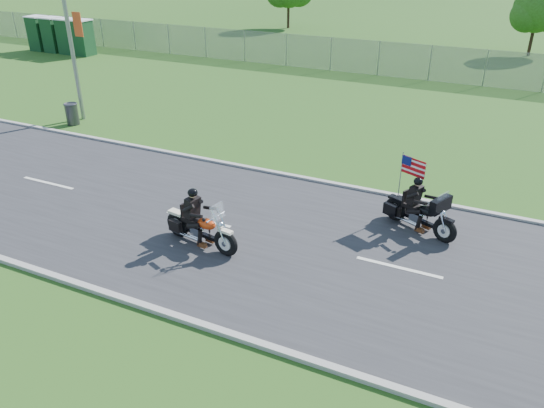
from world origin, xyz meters
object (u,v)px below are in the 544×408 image
at_px(porta_toilet_c, 53,35).
at_px(motorcycle_follow, 420,214).
at_px(porta_toilet_a, 83,38).
at_px(motorcycle_lead, 200,228).
at_px(porta_toilet_d, 38,34).
at_px(trash_can, 72,114).
at_px(porta_toilet_b, 68,37).

distance_m(porta_toilet_c, motorcycle_follow, 32.43).
relative_size(porta_toilet_a, motorcycle_lead, 0.93).
distance_m(porta_toilet_d, trash_can, 18.61).
distance_m(porta_toilet_b, trash_can, 16.55).
xyz_separation_m(porta_toilet_a, porta_toilet_c, (-2.80, 0.00, 0.00)).
xyz_separation_m(motorcycle_follow, trash_can, (-15.86, 3.02, -0.09)).
xyz_separation_m(motorcycle_lead, trash_can, (-10.64, 6.35, -0.06)).
xyz_separation_m(porta_toilet_c, porta_toilet_d, (-1.40, 0.00, 0.00)).
height_order(porta_toilet_c, motorcycle_lead, porta_toilet_c).
relative_size(porta_toilet_a, porta_toilet_d, 1.00).
bearing_deg(motorcycle_lead, porta_toilet_b, 150.78).
height_order(porta_toilet_d, motorcycle_lead, porta_toilet_d).
height_order(motorcycle_lead, motorcycle_follow, motorcycle_follow).
height_order(porta_toilet_b, motorcycle_lead, porta_toilet_b).
height_order(motorcycle_lead, trash_can, motorcycle_lead).
height_order(porta_toilet_a, trash_can, porta_toilet_a).
distance_m(porta_toilet_b, motorcycle_follow, 31.19).
bearing_deg(porta_toilet_a, motorcycle_lead, -41.10).
relative_size(porta_toilet_d, motorcycle_lead, 0.93).
height_order(porta_toilet_b, porta_toilet_d, same).
bearing_deg(trash_can, porta_toilet_c, 137.69).
relative_size(porta_toilet_a, porta_toilet_c, 1.00).
xyz_separation_m(porta_toilet_a, porta_toilet_d, (-4.20, 0.00, 0.00)).
bearing_deg(porta_toilet_c, motorcycle_lead, -37.56).
bearing_deg(trash_can, porta_toilet_b, 134.42).
relative_size(porta_toilet_a, trash_can, 2.47).
xyz_separation_m(porta_toilet_a, porta_toilet_b, (-1.40, 0.00, 0.00)).
height_order(porta_toilet_c, porta_toilet_d, same).
bearing_deg(motorcycle_follow, porta_toilet_b, 175.56).
bearing_deg(porta_toilet_d, porta_toilet_b, 0.00).
distance_m(porta_toilet_a, motorcycle_lead, 27.63).
relative_size(porta_toilet_c, motorcycle_lead, 0.93).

